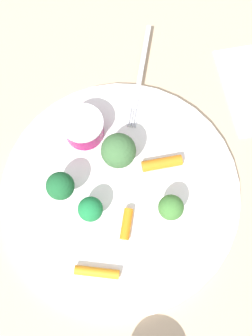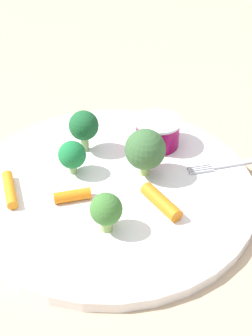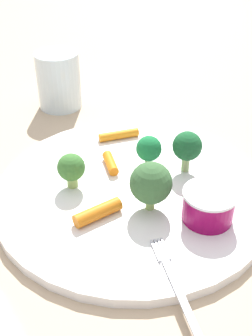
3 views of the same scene
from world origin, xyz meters
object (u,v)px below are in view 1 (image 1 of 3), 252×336
object	(u,v)px
plate	(120,190)
carrot_stick_1	(127,224)
broccoli_floret_0	(171,208)
broccoli_floret_3	(90,209)
fork	(140,76)
sauce_cup	(84,128)
carrot_stick_2	(97,272)
broccoli_floret_1	(118,151)
carrot_stick_0	(162,163)
broccoli_floret_2	(60,186)

from	to	relation	value
plate	carrot_stick_1	distance (m)	0.05
broccoli_floret_0	carrot_stick_1	distance (m)	0.06
broccoli_floret_3	broccoli_floret_0	bearing A→B (deg)	65.24
broccoli_floret_3	carrot_stick_1	xyz separation A→B (m)	(0.03, 0.03, -0.02)
fork	plate	bearing A→B (deg)	-35.22
fork	sauce_cup	bearing A→B (deg)	-66.94
broccoli_floret_0	carrot_stick_2	bearing A→B (deg)	-75.83
broccoli_floret_1	fork	bearing A→B (deg)	140.88
sauce_cup	carrot_stick_2	size ratio (longest dim) A/B	1.02
broccoli_floret_0	carrot_stick_0	distance (m)	0.07
broccoli_floret_0	carrot_stick_2	size ratio (longest dim) A/B	0.78
broccoli_floret_0	broccoli_floret_2	world-z (taller)	broccoli_floret_2
plate	broccoli_floret_1	bearing A→B (deg)	157.12
sauce_cup	fork	size ratio (longest dim) A/B	0.39
sauce_cup	broccoli_floret_1	distance (m)	0.06
sauce_cup	carrot_stick_0	size ratio (longest dim) A/B	1.04
plate	carrot_stick_0	bearing A→B (deg)	95.67
broccoli_floret_0	carrot_stick_1	bearing A→B (deg)	-98.15
broccoli_floret_3	carrot_stick_0	size ratio (longest dim) A/B	0.76
fork	broccoli_floret_1	bearing A→B (deg)	-39.12
broccoli_floret_1	fork	size ratio (longest dim) A/B	0.39
broccoli_floret_1	carrot_stick_1	world-z (taller)	broccoli_floret_1
broccoli_floret_1	carrot_stick_0	distance (m)	0.06
broccoli_floret_0	sauce_cup	bearing A→B (deg)	-160.31
carrot_stick_0	carrot_stick_2	distance (m)	0.16
carrot_stick_0	broccoli_floret_0	bearing A→B (deg)	-19.13
broccoli_floret_3	carrot_stick_0	world-z (taller)	broccoli_floret_3
plate	sauce_cup	world-z (taller)	sauce_cup
broccoli_floret_0	carrot_stick_1	xyz separation A→B (m)	(-0.01, -0.06, -0.02)
sauce_cup	carrot_stick_2	distance (m)	0.19
broccoli_floret_0	carrot_stick_0	bearing A→B (deg)	160.87
sauce_cup	carrot_stick_0	bearing A→B (deg)	40.02
broccoli_floret_1	broccoli_floret_0	bearing A→B (deg)	16.41
sauce_cup	broccoli_floret_3	size ratio (longest dim) A/B	1.38
carrot_stick_0	carrot_stick_1	xyz separation A→B (m)	(0.05, -0.08, -0.00)
plate	broccoli_floret_1	xyz separation A→B (m)	(-0.04, 0.02, 0.04)
broccoli_floret_0	broccoli_floret_1	bearing A→B (deg)	-163.59
sauce_cup	broccoli_floret_1	size ratio (longest dim) A/B	0.98
broccoli_floret_1	fork	distance (m)	0.13
sauce_cup	broccoli_floret_1	xyz separation A→B (m)	(0.06, 0.03, 0.02)
plate	broccoli_floret_3	xyz separation A→B (m)	(0.01, -0.05, 0.03)
carrot_stick_2	broccoli_floret_0	bearing A→B (deg)	104.17
broccoli_floret_3	carrot_stick_0	bearing A→B (deg)	99.64
carrot_stick_0	carrot_stick_1	size ratio (longest dim) A/B	1.37
broccoli_floret_3	fork	bearing A→B (deg)	136.43
carrot_stick_1	carrot_stick_2	world-z (taller)	same
plate	carrot_stick_1	xyz separation A→B (m)	(0.05, -0.01, 0.01)
carrot_stick_0	carrot_stick_2	world-z (taller)	carrot_stick_0
broccoli_floret_1	carrot_stick_1	xyz separation A→B (m)	(0.08, -0.03, -0.03)
broccoli_floret_3	carrot_stick_2	size ratio (longest dim) A/B	0.74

